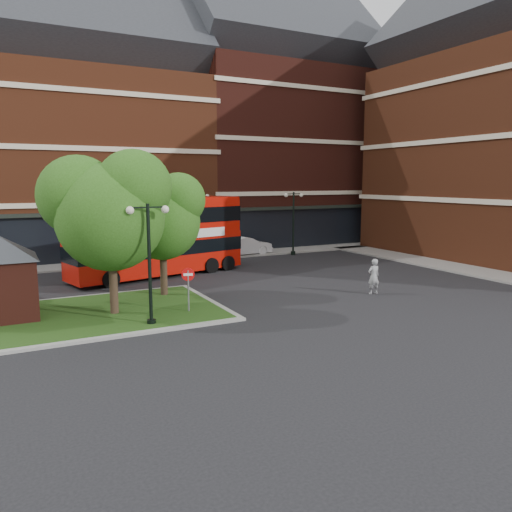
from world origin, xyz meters
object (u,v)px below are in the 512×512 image
woman (374,276)px  car_white (244,246)px  bus (158,231)px  car_silver (142,254)px

woman → car_white: bearing=-85.2°
bus → woman: (8.55, -10.05, -1.85)m
car_white → car_silver: bearing=83.9°
bus → woman: size_ratio=6.12×
woman → car_silver: woman is taller
car_silver → car_white: car_white is taller
bus → woman: bearing=-63.5°
bus → car_white: 10.12m
woman → car_silver: 17.30m
bus → car_silver: 5.55m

